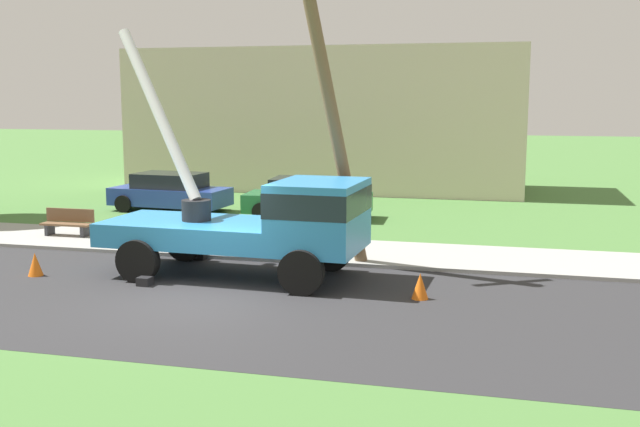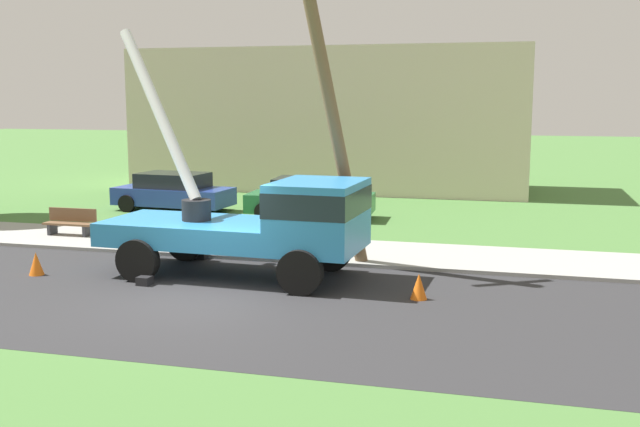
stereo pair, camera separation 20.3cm
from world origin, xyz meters
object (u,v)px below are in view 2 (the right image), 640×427
Objects in this scene: traffic_cone_behind at (36,264)px; parked_sedan_green at (310,198)px; utility_truck at (266,219)px; park_bench at (71,223)px; leaning_utility_pole at (326,84)px; parked_sedan_blue at (173,192)px; traffic_cone_ahead at (419,286)px.

parked_sedan_green is (4.05, 9.94, 0.43)m from traffic_cone_behind.
park_bench is (-7.38, 3.25, -0.95)m from utility_truck.
leaning_utility_pole reaches higher than parked_sedan_blue.
park_bench reaches higher than traffic_cone_behind.
utility_truck is 3.63m from leaning_utility_pole.
utility_truck is at bearing 165.55° from traffic_cone_ahead.
traffic_cone_behind is at bearing -82.20° from parked_sedan_blue.
utility_truck is at bearing -81.00° from parked_sedan_green.
utility_truck reaches higher than parked_sedan_blue.
traffic_cone_ahead is 11.89m from park_bench.
utility_truck is 8.12m from park_bench.
utility_truck reaches higher than traffic_cone_ahead.
leaning_utility_pole is at bearing 21.82° from traffic_cone_behind.
traffic_cone_ahead is 1.00× the size of traffic_cone_behind.
parked_sedan_blue and parked_sedan_green have the same top height.
traffic_cone_behind is 10.74m from parked_sedan_green.
parked_sedan_blue is at bearing 136.26° from traffic_cone_ahead.
parked_sedan_green reaches higher than traffic_cone_ahead.
traffic_cone_ahead is (3.74, -0.96, -1.13)m from utility_truck.
parked_sedan_green is 8.15m from park_bench.
traffic_cone_behind is 10.44m from parked_sedan_blue.
traffic_cone_ahead is 0.12× the size of parked_sedan_green.
parked_sedan_blue is 5.48m from parked_sedan_green.
traffic_cone_behind is at bearing -167.91° from utility_truck.
traffic_cone_behind is (-5.44, -1.16, -1.13)m from utility_truck.
parked_sedan_blue is 5.95m from park_bench.
utility_truck is 12.06× the size of traffic_cone_ahead.
leaning_utility_pole is 8.64m from parked_sedan_green.
traffic_cone_ahead is 14.66m from parked_sedan_blue.
park_bench is at bearing 156.22° from utility_truck.
parked_sedan_green is at bearing 67.84° from traffic_cone_behind.
traffic_cone_ahead and traffic_cone_behind have the same top height.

